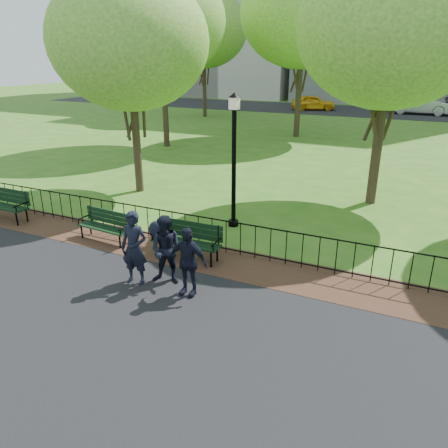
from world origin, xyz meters
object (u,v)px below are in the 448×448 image
at_px(tree_near_e, 392,27).
at_px(person_mid, 167,250).
at_px(lamppost, 234,157).
at_px(person_left, 134,248).
at_px(tree_mid_w, 161,20).
at_px(taxi, 313,102).
at_px(tree_far_c, 303,12).
at_px(tree_far_w, 204,29).
at_px(park_bench_main, 173,233).
at_px(person_right, 187,261).
at_px(sedan_silver, 421,104).
at_px(park_bench_left_b, 4,201).
at_px(park_bench_left_a, 106,223).
at_px(tree_near_w, 129,41).

height_order(tree_near_e, person_mid, tree_near_e).
height_order(lamppost, person_left, lamppost).
xyz_separation_m(tree_mid_w, taxi, (2.93, 20.60, -5.75)).
distance_m(tree_far_c, person_mid, 20.73).
bearing_deg(tree_far_w, person_mid, -63.80).
xyz_separation_m(park_bench_main, tree_mid_w, (-7.98, 12.22, 5.80)).
bearing_deg(tree_near_e, person_right, -107.74).
bearing_deg(lamppost, sedan_silver, 83.26).
distance_m(person_left, person_right, 1.30).
distance_m(person_left, sedan_silver, 35.45).
distance_m(park_bench_main, tree_far_w, 27.86).
bearing_deg(tree_far_c, person_right, -79.80).
xyz_separation_m(park_bench_left_b, taxi, (1.09, 32.72, 0.10)).
bearing_deg(tree_near_e, tree_far_c, 117.86).
bearing_deg(tree_near_e, park_bench_left_a, -132.73).
distance_m(park_bench_left_a, tree_near_w, 6.67).
relative_size(park_bench_left_a, tree_far_c, 0.16).
bearing_deg(person_left, tree_near_e, 55.67).
distance_m(tree_near_e, taxi, 28.06).
bearing_deg(park_bench_main, tree_far_w, 114.33).
distance_m(tree_far_c, sedan_silver, 17.77).
bearing_deg(tree_mid_w, tree_near_w, -64.24).
distance_m(tree_far_c, person_left, 20.92).
xyz_separation_m(park_bench_main, person_mid, (0.61, -1.21, 0.16)).
xyz_separation_m(tree_near_e, tree_mid_w, (-11.84, 5.55, 0.87)).
height_order(lamppost, sedan_silver, lamppost).
bearing_deg(lamppost, park_bench_left_b, -159.16).
distance_m(tree_mid_w, tree_far_c, 8.36).
bearing_deg(park_bench_left_b, tree_far_w, 103.70).
distance_m(tree_far_w, taxi, 12.45).
xyz_separation_m(park_bench_left_b, person_mid, (6.74, -1.31, 0.20)).
distance_m(lamppost, person_right, 4.36).
height_order(tree_near_e, taxi, tree_near_e).
bearing_deg(person_right, taxi, 98.50).
xyz_separation_m(tree_mid_w, sedan_silver, (12.13, 21.45, -5.59)).
distance_m(park_bench_left_a, tree_far_c, 19.36).
height_order(lamppost, tree_near_w, tree_near_w).
relative_size(tree_near_e, tree_far_c, 0.79).
distance_m(tree_near_e, person_right, 9.79).
bearing_deg(taxi, person_mid, 167.19).
height_order(tree_near_e, tree_far_w, tree_far_w).
xyz_separation_m(park_bench_main, sedan_silver, (4.15, 33.68, 0.21)).
relative_size(tree_near_w, sedan_silver, 1.48).
height_order(park_bench_left_a, person_right, person_right).
distance_m(tree_near_w, person_left, 8.46).
bearing_deg(person_left, park_bench_left_a, 134.18).
bearing_deg(lamppost, tree_mid_w, 131.35).
bearing_deg(park_bench_left_a, tree_mid_w, 120.09).
bearing_deg(tree_near_w, tree_near_e, 15.66).
relative_size(person_right, taxi, 0.38).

